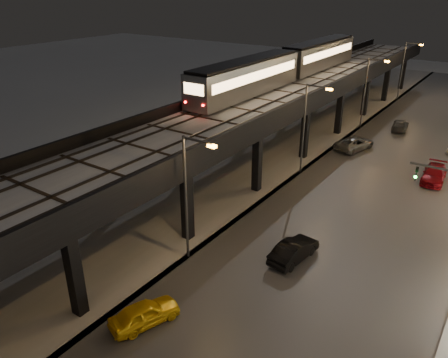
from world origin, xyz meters
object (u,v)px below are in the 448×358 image
Objects in this scene: car_mid_dark at (400,125)px; car_onc_white at (434,175)px; car_near_white at (294,251)px; car_mid_silver at (354,144)px; subway_train at (288,64)px; car_taxi at (145,314)px.

car_mid_dark is 0.92× the size of car_onc_white.
car_onc_white is (5.25, 19.47, -0.02)m from car_near_white.
car_onc_white is at bearing 172.38° from car_mid_silver.
subway_train is 9.19× the size of car_taxi.
subway_train is 7.60× the size of car_onc_white.
car_mid_dark is (2.45, 44.37, -0.04)m from car_taxi.
car_mid_silver is 10.17m from car_onc_white.
car_onc_white is (6.90, -14.50, 0.06)m from car_mid_dark.
car_onc_white is at bearing -98.44° from car_near_white.
subway_train reaches higher than car_onc_white.
car_mid_dark is (-1.65, 33.97, -0.07)m from car_near_white.
car_mid_silver is (0.05, 33.97, 0.04)m from car_taxi.
subway_train is at bearing -55.42° from car_taxi.
subway_train is 16.93m from car_mid_dark.
car_mid_silver is at bearing 152.18° from car_onc_white.
subway_train is 8.42× the size of car_near_white.
car_onc_white is at bearing -88.31° from car_taxi.
car_mid_dark is at bearing -80.56° from car_near_white.
car_near_white reaches higher than car_taxi.
car_near_white is at bearing -109.12° from car_onc_white.
car_mid_dark is at bearing -74.09° from car_taxi.
car_taxi is 11.18m from car_near_white.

